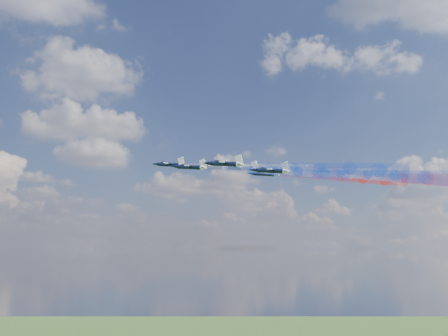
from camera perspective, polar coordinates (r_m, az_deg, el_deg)
name	(u,v)px	position (r m, az deg, el deg)	size (l,w,h in m)	color
jet_lead	(169,165)	(172.16, -6.29, 0.39)	(10.46, 13.08, 3.49)	black
trail_lead	(246,168)	(161.44, 2.49, 0.03)	(4.36, 43.87, 4.36)	white
jet_inner_left	(190,167)	(158.28, -3.95, 0.10)	(10.46, 13.08, 3.49)	black
trail_inner_left	(274,171)	(148.83, 5.78, -0.31)	(4.36, 43.87, 4.36)	blue
jet_inner_right	(213,167)	(175.89, -1.29, 0.09)	(10.46, 13.08, 3.49)	black
trail_inner_right	(289,170)	(167.46, 7.53, -0.28)	(4.36, 43.87, 4.36)	red
jet_outer_left	(224,164)	(141.48, 0.04, 0.49)	(10.46, 13.08, 3.49)	black
trail_outer_left	(322,168)	(134.18, 11.17, 0.05)	(4.36, 43.87, 4.36)	blue
jet_center_third	(242,169)	(163.34, 2.05, -0.07)	(10.46, 13.08, 3.49)	black
trail_center_third	(326,172)	(156.66, 11.69, -0.48)	(4.36, 43.87, 4.36)	white
jet_outer_right	(265,174)	(183.49, 4.71, -0.70)	(10.46, 13.08, 3.49)	black
trail_outer_right	(341,178)	(177.84, 13.31, -1.08)	(4.36, 43.87, 4.36)	red
jet_rear_left	(270,171)	(147.52, 5.37, -0.31)	(10.46, 13.08, 3.49)	black
trail_rear_left	(367,175)	(142.69, 16.15, -0.76)	(4.36, 43.87, 4.36)	blue
jet_rear_right	(293,173)	(169.80, 7.92, -0.59)	(10.46, 13.08, 3.49)	black
trail_rear_right	(378,177)	(165.86, 17.29, -0.98)	(4.36, 43.87, 4.36)	red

